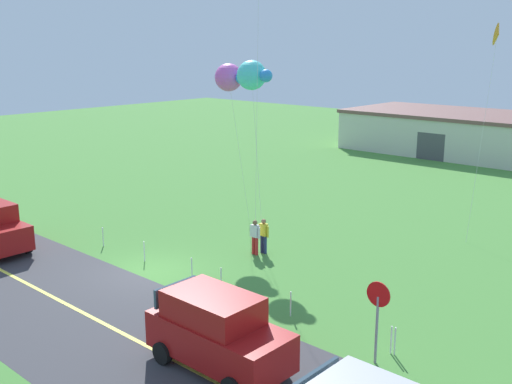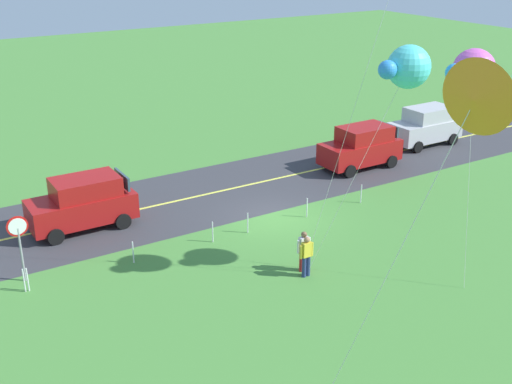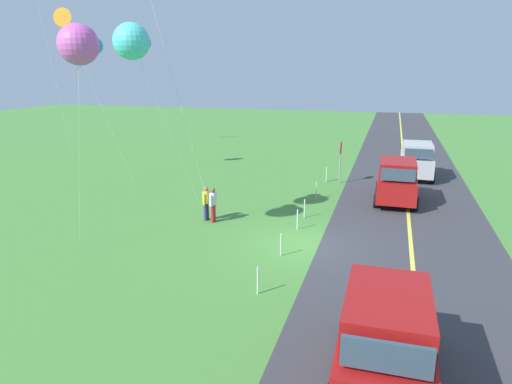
{
  "view_description": "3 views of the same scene",
  "coord_description": "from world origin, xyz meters",
  "views": [
    {
      "loc": [
        18.99,
        -14.49,
        9.16
      ],
      "look_at": [
        2.7,
        3.57,
        3.23
      ],
      "focal_mm": 42.44,
      "sensor_mm": 36.0,
      "label": 1
    },
    {
      "loc": [
        14.28,
        21.6,
        11.72
      ],
      "look_at": [
        2.04,
        1.72,
        2.25
      ],
      "focal_mm": 44.92,
      "sensor_mm": 36.0,
      "label": 2
    },
    {
      "loc": [
        -16.74,
        -2.9,
        6.76
      ],
      "look_at": [
        0.1,
        2.07,
        2.02
      ],
      "focal_mm": 32.13,
      "sensor_mm": 36.0,
      "label": 3
    }
  ],
  "objects": [
    {
      "name": "fence_post_6",
      "position": [
        10.94,
        0.7,
        0.45
      ],
      "size": [
        0.05,
        0.05,
        0.9
      ],
      "primitive_type": "cylinder",
      "color": "silver",
      "rests_on": "ground"
    },
    {
      "name": "fence_post_3",
      "position": [
        3.48,
        0.7,
        0.45
      ],
      "size": [
        0.05,
        0.05,
        0.9
      ],
      "primitive_type": "cylinder",
      "color": "silver",
      "rests_on": "ground"
    },
    {
      "name": "fence_post_2",
      "position": [
        1.82,
        0.7,
        0.45
      ],
      "size": [
        0.05,
        0.05,
        0.9
      ],
      "primitive_type": "cylinder",
      "color": "silver",
      "rests_on": "ground"
    },
    {
      "name": "fence_post_0",
      "position": [
        -4.35,
        0.7,
        0.45
      ],
      "size": [
        0.05,
        0.05,
        0.9
      ],
      "primitive_type": "cylinder",
      "color": "silver",
      "rests_on": "ground"
    },
    {
      "name": "car_suv_foreground",
      "position": [
        7.47,
        -3.39,
        1.15
      ],
      "size": [
        4.4,
        2.12,
        2.24
      ],
      "color": "maroon",
      "rests_on": "ground"
    },
    {
      "name": "fence_post_1",
      "position": [
        -1.24,
        0.7,
        0.45
      ],
      "size": [
        0.05,
        0.05,
        0.9
      ],
      "primitive_type": "cylinder",
      "color": "silver",
      "rests_on": "ground"
    },
    {
      "name": "fence_post_5",
      "position": [
        10.81,
        0.7,
        0.45
      ],
      "size": [
        0.05,
        0.05,
        0.9
      ],
      "primitive_type": "cylinder",
      "color": "silver",
      "rests_on": "ground"
    },
    {
      "name": "kite_green_far",
      "position": [
        -2.69,
        7.55,
        7.56
      ],
      "size": [
        1.9,
        1.8,
        8.26
      ],
      "color": "silver",
      "rests_on": "ground"
    },
    {
      "name": "stop_sign",
      "position": [
        10.76,
        -0.1,
        1.8
      ],
      "size": [
        0.76,
        0.08,
        2.56
      ],
      "color": "gray",
      "rests_on": "ground"
    },
    {
      "name": "road_centre_stripe",
      "position": [
        0.0,
        -4.0,
        0.01
      ],
      "size": [
        120.0,
        0.16,
        0.0
      ],
      "primitive_type": "cube",
      "color": "#E5E04C",
      "rests_on": "asphalt_road"
    },
    {
      "name": "kite_pink_drift",
      "position": [
        7.36,
        15.96,
        9.61
      ],
      "size": [
        0.97,
        3.98,
        10.21
      ],
      "color": "silver",
      "rests_on": "ground"
    },
    {
      "name": "asphalt_road",
      "position": [
        0.0,
        -4.0,
        0.0
      ],
      "size": [
        120.0,
        7.0,
        0.0
      ],
      "primitive_type": "cube",
      "color": "#38383D",
      "rests_on": "ground"
    },
    {
      "name": "ground_plane",
      "position": [
        0.0,
        0.0,
        -0.05
      ],
      "size": [
        120.0,
        120.0,
        0.1
      ],
      "primitive_type": "cube",
      "color": "#478438"
    },
    {
      "name": "car_parked_west_near",
      "position": [
        -7.55,
        -3.12,
        1.15
      ],
      "size": [
        4.4,
        2.12,
        2.24
      ],
      "color": "maroon",
      "rests_on": "ground"
    },
    {
      "name": "kite_blue_mid",
      "position": [
        -0.46,
        6.83,
        7.77
      ],
      "size": [
        3.12,
        2.56,
        8.47
      ],
      "color": "silver",
      "rests_on": "ground"
    },
    {
      "name": "person_adult_companion",
      "position": [
        1.89,
        4.97,
        0.86
      ],
      "size": [
        0.58,
        0.22,
        1.6
      ],
      "rotation": [
        0.0,
        0.0,
        4.65
      ],
      "color": "navy",
      "rests_on": "ground"
    },
    {
      "name": "person_adult_near",
      "position": [
        1.73,
        4.57,
        0.86
      ],
      "size": [
        0.58,
        0.22,
        1.6
      ],
      "rotation": [
        0.0,
        0.0,
        3.45
      ],
      "color": "red",
      "rests_on": "ground"
    },
    {
      "name": "car_parked_west_far",
      "position": [
        -13.44,
        -4.22,
        1.15
      ],
      "size": [
        4.4,
        2.12,
        2.24
      ],
      "color": "#B7B7BC",
      "rests_on": "ground"
    },
    {
      "name": "fence_post_4",
      "position": [
        6.9,
        0.7,
        0.45
      ],
      "size": [
        0.05,
        0.05,
        0.9
      ],
      "primitive_type": "cylinder",
      "color": "silver",
      "rests_on": "ground"
    }
  ]
}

